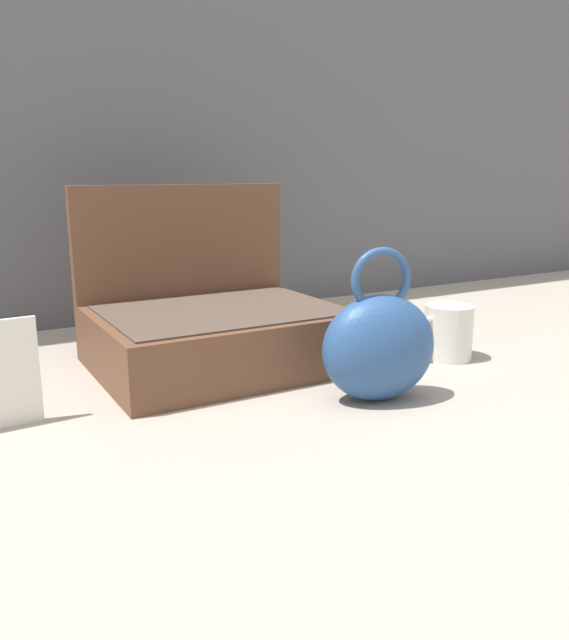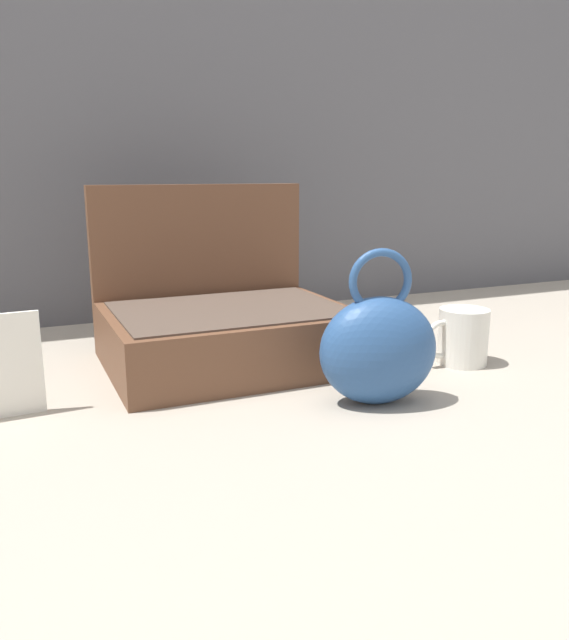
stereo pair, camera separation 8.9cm
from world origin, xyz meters
name	(u,v)px [view 2 (the right image)]	position (x,y,z in m)	size (l,w,h in m)	color
ground_plane	(296,388)	(0.00, 0.00, 0.00)	(6.00, 6.00, 0.00)	#9E9384
open_suitcase	(223,322)	(-0.05, 0.17, 0.07)	(0.38, 0.31, 0.29)	brown
teal_pouch_handbag	(378,348)	(0.08, -0.10, 0.08)	(0.18, 0.13, 0.21)	#284C7F
coffee_mug	(462,337)	(0.30, 0.00, 0.05)	(0.12, 0.08, 0.09)	silver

